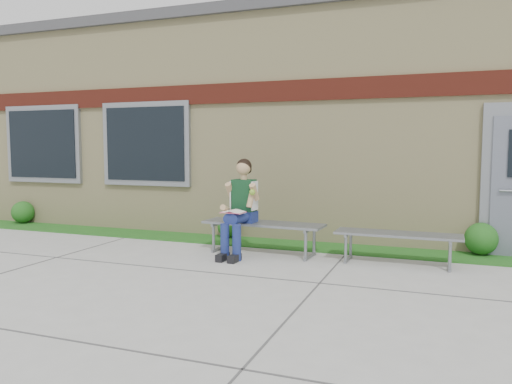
% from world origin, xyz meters
% --- Properties ---
extents(ground, '(80.00, 80.00, 0.00)m').
position_xyz_m(ground, '(0.00, 0.00, 0.00)').
color(ground, '#9E9E99').
rests_on(ground, ground).
extents(grass_strip, '(16.00, 0.80, 0.02)m').
position_xyz_m(grass_strip, '(0.00, 2.60, 0.01)').
color(grass_strip, '#144E16').
rests_on(grass_strip, ground).
extents(school_building, '(16.20, 6.22, 4.20)m').
position_xyz_m(school_building, '(-0.00, 5.99, 2.10)').
color(school_building, beige).
rests_on(school_building, ground).
extents(bench_left, '(1.91, 0.63, 0.49)m').
position_xyz_m(bench_left, '(-0.21, 1.84, 0.38)').
color(bench_left, gray).
rests_on(bench_left, ground).
extents(bench_right, '(1.73, 0.50, 0.45)m').
position_xyz_m(bench_right, '(1.79, 1.84, 0.35)').
color(bench_right, gray).
rests_on(bench_right, ground).
extents(girl, '(0.53, 0.89, 1.47)m').
position_xyz_m(girl, '(-0.50, 1.62, 0.76)').
color(girl, navy).
rests_on(girl, ground).
extents(shrub_west, '(0.47, 0.47, 0.47)m').
position_xyz_m(shrub_west, '(-6.02, 2.85, 0.25)').
color(shrub_west, '#144E16').
rests_on(shrub_west, grass_strip).
extents(shrub_mid, '(0.39, 0.39, 0.39)m').
position_xyz_m(shrub_mid, '(-1.23, 2.85, 0.22)').
color(shrub_mid, '#144E16').
rests_on(shrub_mid, grass_strip).
extents(shrub_east, '(0.49, 0.49, 0.49)m').
position_xyz_m(shrub_east, '(2.93, 2.85, 0.26)').
color(shrub_east, '#144E16').
rests_on(shrub_east, grass_strip).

